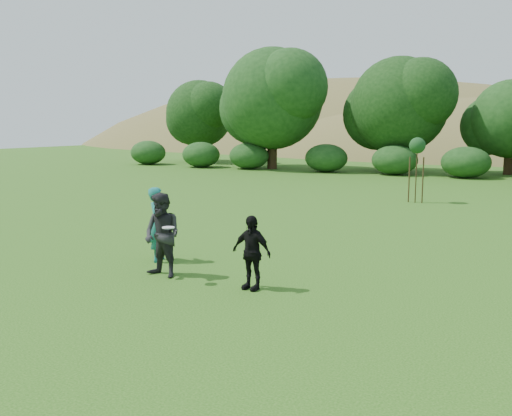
{
  "coord_description": "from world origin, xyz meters",
  "views": [
    {
      "loc": [
        8.19,
        -10.63,
        3.5
      ],
      "look_at": [
        0.0,
        3.0,
        1.1
      ],
      "focal_mm": 40.0,
      "sensor_mm": 36.0,
      "label": 1
    }
  ],
  "objects_px": {
    "player_teal": "(158,224)",
    "player_grey": "(162,235)",
    "sapling": "(417,147)",
    "player_black": "(251,252)"
  },
  "relations": [
    {
      "from": "player_black",
      "to": "sapling",
      "type": "xyz_separation_m",
      "value": [
        -0.67,
        14.9,
        1.63
      ]
    },
    {
      "from": "player_teal",
      "to": "sapling",
      "type": "relative_size",
      "value": 0.66
    },
    {
      "from": "sapling",
      "to": "player_teal",
      "type": "bearing_deg",
      "value": -100.74
    },
    {
      "from": "player_teal",
      "to": "player_black",
      "type": "distance_m",
      "value": 3.45
    },
    {
      "from": "player_grey",
      "to": "sapling",
      "type": "relative_size",
      "value": 0.68
    },
    {
      "from": "sapling",
      "to": "player_grey",
      "type": "bearing_deg",
      "value": -95.92
    },
    {
      "from": "player_black",
      "to": "sapling",
      "type": "distance_m",
      "value": 15.0
    },
    {
      "from": "player_teal",
      "to": "player_grey",
      "type": "relative_size",
      "value": 0.98
    },
    {
      "from": "player_grey",
      "to": "player_black",
      "type": "xyz_separation_m",
      "value": [
        2.24,
        0.21,
        -0.17
      ]
    },
    {
      "from": "player_teal",
      "to": "player_black",
      "type": "xyz_separation_m",
      "value": [
        3.33,
        -0.91,
        -0.15
      ]
    }
  ]
}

